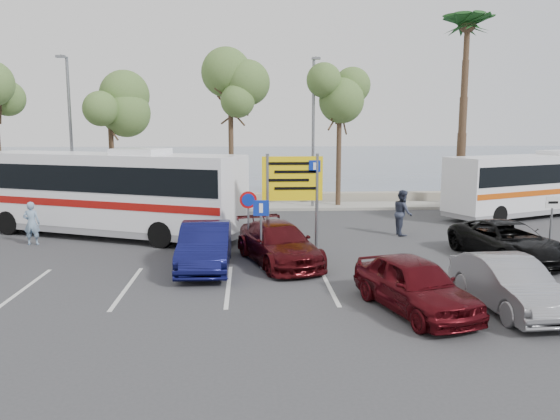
{
  "coord_description": "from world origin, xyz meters",
  "views": [
    {
      "loc": [
        -0.63,
        -16.36,
        4.6
      ],
      "look_at": [
        0.54,
        3.0,
        1.59
      ],
      "focal_mm": 35.0,
      "sensor_mm": 36.0,
      "label": 1
    }
  ],
  "objects": [
    {
      "name": "sign_taxi",
      "position": [
        9.8,
        1.49,
        1.42
      ],
      "size": [
        0.5,
        0.07,
        2.2
      ],
      "color": "slate",
      "rests_on": "ground"
    },
    {
      "name": "suv_black",
      "position": [
        8.3,
        1.5,
        0.66
      ],
      "size": [
        2.88,
        5.04,
        1.33
      ],
      "primitive_type": "imported",
      "rotation": [
        0.0,
        0.0,
        0.15
      ],
      "color": "black",
      "rests_on": "ground"
    },
    {
      "name": "direction_sign",
      "position": [
        1.0,
        3.2,
        2.43
      ],
      "size": [
        2.2,
        0.12,
        3.6
      ],
      "color": "slate",
      "rests_on": "ground"
    },
    {
      "name": "lane_markings",
      "position": [
        -1.14,
        -1.0,
        0.0
      ],
      "size": [
        12.02,
        4.2,
        0.01
      ],
      "primitive_type": null,
      "color": "silver",
      "rests_on": "ground"
    },
    {
      "name": "tree_right",
      "position": [
        4.5,
        14.0,
        6.17
      ],
      "size": [
        3.2,
        3.2,
        7.4
      ],
      "color": "#382619",
      "rests_on": "kerb_strip"
    },
    {
      "name": "car_red",
      "position": [
        3.5,
        -3.5,
        0.69
      ],
      "size": [
        2.68,
        4.36,
        1.38
      ],
      "primitive_type": "imported",
      "rotation": [
        0.0,
        0.0,
        0.28
      ],
      "color": "#4D0B10",
      "rests_on": "ground"
    },
    {
      "name": "pedestrian_far",
      "position": [
        5.91,
        6.01,
        0.96
      ],
      "size": [
        0.75,
        0.95,
        1.92
      ],
      "primitive_type": "imported",
      "rotation": [
        0.0,
        0.0,
        1.54
      ],
      "color": "#353A4F",
      "rests_on": "ground"
    },
    {
      "name": "car_silver_b",
      "position": [
        5.9,
        -3.5,
        0.66
      ],
      "size": [
        1.65,
        4.11,
        1.33
      ],
      "primitive_type": "imported",
      "rotation": [
        0.0,
        0.0,
        0.06
      ],
      "color": "gray",
      "rests_on": "ground"
    },
    {
      "name": "sign_parking",
      "position": [
        -0.2,
        0.79,
        1.47
      ],
      "size": [
        0.5,
        0.07,
        2.25
      ],
      "color": "slate",
      "rests_on": "ground"
    },
    {
      "name": "ground",
      "position": [
        0.0,
        0.0,
        0.0
      ],
      "size": [
        120.0,
        120.0,
        0.0
      ],
      "primitive_type": "plane",
      "color": "#37373A",
      "rests_on": "ground"
    },
    {
      "name": "car_blue",
      "position": [
        -2.0,
        0.97,
        0.74
      ],
      "size": [
        1.58,
        4.48,
        1.48
      ],
      "primitive_type": "imported",
      "rotation": [
        0.0,
        0.0,
        0.0
      ],
      "color": "#0F1147",
      "rests_on": "ground"
    },
    {
      "name": "kerb_strip",
      "position": [
        0.0,
        14.0,
        0.07
      ],
      "size": [
        44.0,
        2.4,
        0.15
      ],
      "primitive_type": "cube",
      "color": "#9D9A8E",
      "rests_on": "ground"
    },
    {
      "name": "car_maroon",
      "position": [
        0.4,
        1.5,
        0.68
      ],
      "size": [
        3.19,
        5.03,
        1.36
      ],
      "primitive_type": "imported",
      "rotation": [
        0.0,
        0.0,
        0.3
      ],
      "color": "#430B0E",
      "rests_on": "ground"
    },
    {
      "name": "sea",
      "position": [
        0.0,
        60.0,
        0.01
      ],
      "size": [
        140.0,
        140.0,
        0.0
      ],
      "primitive_type": "plane",
      "color": "#42556A",
      "rests_on": "ground"
    },
    {
      "name": "pedestrian_near",
      "position": [
        -9.0,
        5.0,
        0.85
      ],
      "size": [
        0.64,
        0.44,
        1.7
      ],
      "primitive_type": "imported",
      "rotation": [
        0.0,
        0.0,
        3.2
      ],
      "color": "#7E9BB7",
      "rests_on": "ground"
    },
    {
      "name": "seawall",
      "position": [
        0.0,
        16.0,
        0.3
      ],
      "size": [
        48.0,
        0.8,
        0.6
      ],
      "primitive_type": "cube",
      "color": "gray",
      "rests_on": "ground"
    },
    {
      "name": "street_lamp_right",
      "position": [
        3.0,
        13.52,
        4.6
      ],
      "size": [
        0.45,
        1.15,
        8.01
      ],
      "color": "slate",
      "rests_on": "kerb_strip"
    },
    {
      "name": "coach_bus_left",
      "position": [
        -6.5,
        6.5,
        1.71
      ],
      "size": [
        11.88,
        7.0,
        3.69
      ],
      "color": "white",
      "rests_on": "ground"
    },
    {
      "name": "tree_left",
      "position": [
        -8.0,
        14.0,
        6.0
      ],
      "size": [
        3.2,
        3.2,
        7.2
      ],
      "color": "#382619",
      "rests_on": "kerb_strip"
    },
    {
      "name": "tree_mid",
      "position": [
        -1.5,
        14.0,
        6.65
      ],
      "size": [
        3.2,
        3.2,
        8.0
      ],
      "color": "#382619",
      "rests_on": "kerb_strip"
    },
    {
      "name": "sign_no_stop",
      "position": [
        -0.6,
        2.38,
        1.58
      ],
      "size": [
        0.6,
        0.08,
        2.35
      ],
      "color": "slate",
      "rests_on": "ground"
    },
    {
      "name": "street_lamp_left",
      "position": [
        -10.0,
        13.52,
        4.6
      ],
      "size": [
        0.45,
        1.15,
        8.01
      ],
      "color": "slate",
      "rests_on": "kerb_strip"
    },
    {
      "name": "coach_bus_right",
      "position": [
        14.09,
        10.5,
        1.54
      ],
      "size": [
        10.67,
        6.29,
        3.32
      ],
      "color": "white",
      "rests_on": "ground"
    },
    {
      "name": "palm_tree",
      "position": [
        11.5,
        14.0,
        9.87
      ],
      "size": [
        4.8,
        4.8,
        11.2
      ],
      "color": "#382619",
      "rests_on": "kerb_strip"
    }
  ]
}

